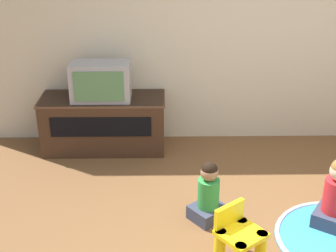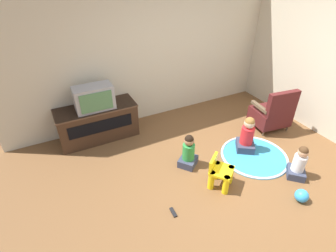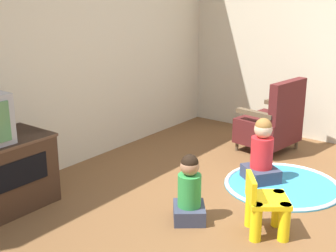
# 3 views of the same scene
# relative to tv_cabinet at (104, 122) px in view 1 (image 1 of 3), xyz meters

# --- Properties ---
(wall_back) EXTENTS (5.29, 0.12, 2.77)m
(wall_back) POSITION_rel_tv_cabinet_xyz_m (1.10, 0.34, 1.07)
(wall_back) COLOR beige
(wall_back) RESTS_ON ground_plane
(tv_cabinet) EXTENTS (1.36, 0.53, 0.61)m
(tv_cabinet) POSITION_rel_tv_cabinet_xyz_m (0.00, 0.00, 0.00)
(tv_cabinet) COLOR #382316
(tv_cabinet) RESTS_ON ground_plane
(television) EXTENTS (0.63, 0.34, 0.40)m
(television) POSITION_rel_tv_cabinet_xyz_m (-0.00, -0.05, 0.49)
(television) COLOR #939399
(television) RESTS_ON tv_cabinet
(yellow_kid_chair) EXTENTS (0.42, 0.42, 0.46)m
(yellow_kid_chair) POSITION_rel_tv_cabinet_xyz_m (1.21, -1.94, -0.11)
(yellow_kid_chair) COLOR yellow
(yellow_kid_chair) RESTS_ON ground_plane
(child_watching_center) EXTENTS (0.38, 0.37, 0.56)m
(child_watching_center) POSITION_rel_tv_cabinet_xyz_m (1.04, -1.37, -0.08)
(child_watching_center) COLOR #33384C
(child_watching_center) RESTS_ON ground_plane
(child_watching_right) EXTENTS (0.41, 0.42, 0.63)m
(child_watching_right) POSITION_rel_tv_cabinet_xyz_m (2.09, -1.47, -0.04)
(child_watching_right) COLOR #33384C
(child_watching_right) RESTS_ON ground_plane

